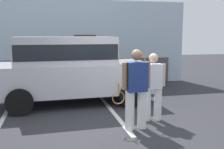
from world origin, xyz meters
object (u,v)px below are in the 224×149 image
object	(u,v)px
tennis_player_man	(136,89)
potted_plant_secondary	(156,77)
tennis_player_woman	(153,86)
potted_plant_by_porch	(135,75)
parked_suv	(70,67)

from	to	relation	value
tennis_player_man	potted_plant_secondary	distance (m)	5.06
tennis_player_man	tennis_player_woman	distance (m)	0.78
tennis_player_woman	potted_plant_by_porch	world-z (taller)	tennis_player_woman
potted_plant_secondary	parked_suv	bearing A→B (deg)	-153.57
parked_suv	potted_plant_by_porch	xyz separation A→B (m)	(2.83, 2.22, -0.67)
tennis_player_woman	parked_suv	bearing A→B (deg)	-44.50
parked_suv	potted_plant_secondary	xyz separation A→B (m)	(3.59, 1.78, -0.75)
parked_suv	tennis_player_woman	world-z (taller)	parked_suv
parked_suv	potted_plant_by_porch	world-z (taller)	parked_suv
parked_suv	potted_plant_secondary	distance (m)	4.07
tennis_player_woman	potted_plant_secondary	bearing A→B (deg)	-108.62
tennis_player_man	tennis_player_woman	size ratio (longest dim) A/B	1.08
parked_suv	potted_plant_secondary	bearing A→B (deg)	24.41
tennis_player_man	potted_plant_by_porch	distance (m)	5.17
potted_plant_by_porch	potted_plant_secondary	distance (m)	0.87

